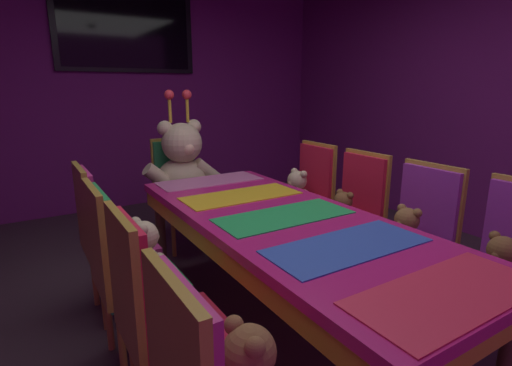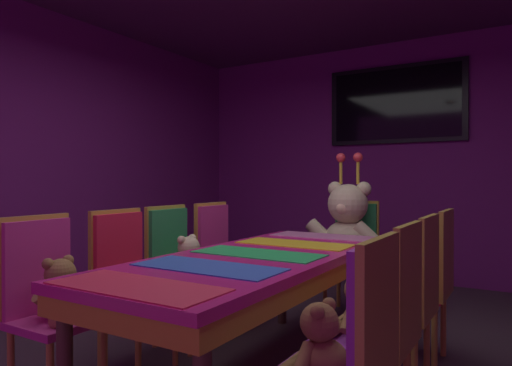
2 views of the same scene
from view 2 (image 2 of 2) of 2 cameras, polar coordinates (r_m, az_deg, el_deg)
The scene contains 20 objects.
wall_back at distance 5.70m, azimuth 17.03°, elevation 2.67°, with size 5.20×0.12×2.80m, color #721E72.
wall_left at distance 4.63m, azimuth -28.63°, elevation 3.14°, with size 0.12×6.40×2.80m, color #721E72.
banquet_table at distance 2.76m, azimuth 0.24°, elevation -10.52°, with size 0.90×2.27×0.75m.
chair_left_0 at distance 2.76m, azimuth -24.73°, elevation -11.76°, with size 0.42×0.41×0.98m.
teddy_left_0 at distance 2.65m, azimuth -22.91°, elevation -12.33°, with size 0.26×0.34×0.32m.
chair_left_1 at distance 3.11m, azimuth -15.94°, elevation -10.38°, with size 0.42×0.41×0.98m.
chair_left_2 at distance 3.46m, azimuth -10.11°, elevation -9.25°, with size 0.42×0.41×0.98m.
teddy_left_2 at distance 3.37m, azimuth -8.21°, elevation -9.52°, with size 0.26×0.34×0.32m.
chair_left_3 at distance 3.86m, azimuth -4.67°, elevation -8.22°, with size 0.42×0.41×0.98m.
chair_right_0 at distance 1.73m, azimuth 12.32°, elevation -19.32°, with size 0.42×0.41×0.98m.
teddy_right_0 at distance 1.78m, azimuth 7.68°, elevation -19.23°, with size 0.23×0.30×0.28m.
chair_right_1 at distance 2.22m, azimuth 16.23°, elevation -14.83°, with size 0.42×0.41×0.98m.
teddy_right_1 at distance 2.26m, azimuth 12.58°, elevation -14.87°, with size 0.24×0.31×0.29m.
chair_right_2 at distance 2.71m, azimuth 18.93°, elevation -11.99°, with size 0.42×0.41×0.98m.
teddy_right_2 at distance 2.75m, azimuth 15.95°, elevation -12.29°, with size 0.22×0.28×0.27m.
chair_right_3 at distance 3.22m, azimuth 21.03°, elevation -10.00°, with size 0.42×0.41×0.98m.
teddy_right_3 at distance 3.25m, azimuth 18.45°, elevation -9.88°, with size 0.27×0.34×0.32m.
throne_chair at distance 4.28m, azimuth 11.99°, elevation -7.37°, with size 0.41×0.42×0.98m.
king_teddy_bear at distance 4.10m, azimuth 11.19°, elevation -5.38°, with size 0.74×0.57×0.95m.
wall_tv at distance 5.67m, azimuth 16.82°, elevation 9.28°, with size 1.56×0.06×0.90m.
Camera 2 is at (1.39, -2.32, 1.18)m, focal length 32.43 mm.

